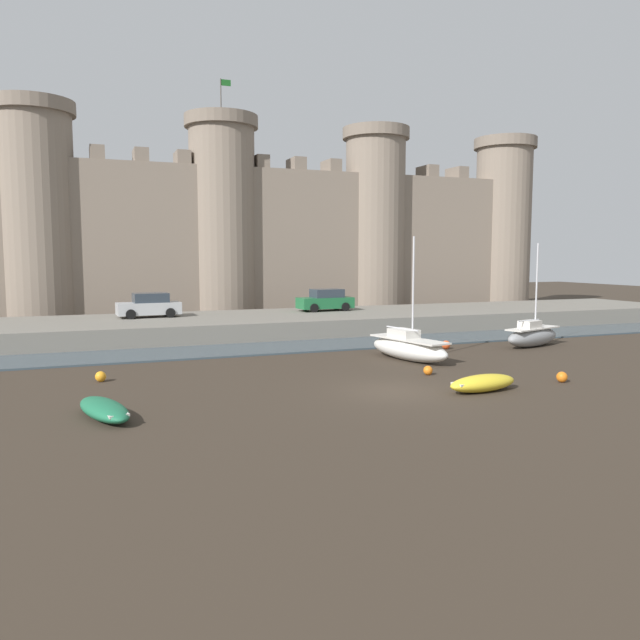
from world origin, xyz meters
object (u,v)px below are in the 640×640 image
(sailboat_near_channel_right, at_px, (408,347))
(mooring_buoy_off_centre, at_px, (446,345))
(rowboat_midflat_centre, at_px, (483,383))
(sailboat_foreground_left, at_px, (532,335))
(mooring_buoy_mid_mud, at_px, (562,377))
(car_quay_centre_east, at_px, (149,306))
(mooring_buoy_near_channel, at_px, (428,370))
(mooring_buoy_near_shore, at_px, (101,377))
(car_quay_east, at_px, (326,300))
(rowboat_midflat_right, at_px, (104,409))

(sailboat_near_channel_right, bearing_deg, mooring_buoy_off_centre, 33.39)
(rowboat_midflat_centre, distance_m, sailboat_foreground_left, 13.63)
(mooring_buoy_mid_mud, height_order, car_quay_centre_east, car_quay_centre_east)
(mooring_buoy_near_channel, bearing_deg, mooring_buoy_off_centre, 52.02)
(sailboat_foreground_left, bearing_deg, car_quay_centre_east, 146.95)
(mooring_buoy_near_shore, bearing_deg, mooring_buoy_near_channel, -14.92)
(sailboat_foreground_left, height_order, mooring_buoy_mid_mud, sailboat_foreground_left)
(mooring_buoy_near_shore, xyz_separation_m, car_quay_east, (16.38, 15.45, 1.78))
(rowboat_midflat_right, relative_size, mooring_buoy_near_channel, 8.94)
(mooring_buoy_near_channel, xyz_separation_m, car_quay_centre_east, (-10.21, 18.80, 1.80))
(sailboat_foreground_left, height_order, mooring_buoy_near_shore, sailboat_foreground_left)
(sailboat_foreground_left, bearing_deg, mooring_buoy_off_centre, 169.77)
(mooring_buoy_near_channel, bearing_deg, rowboat_midflat_right, -169.13)
(rowboat_midflat_centre, height_order, mooring_buoy_near_shore, rowboat_midflat_centre)
(sailboat_foreground_left, relative_size, mooring_buoy_off_centre, 12.25)
(mooring_buoy_mid_mud, relative_size, car_quay_centre_east, 0.11)
(mooring_buoy_mid_mud, bearing_deg, car_quay_east, 94.70)
(sailboat_near_channel_right, relative_size, mooring_buoy_off_centre, 12.76)
(rowboat_midflat_right, bearing_deg, car_quay_east, 52.93)
(rowboat_midflat_centre, bearing_deg, car_quay_centre_east, 114.89)
(mooring_buoy_off_centre, relative_size, car_quay_east, 0.12)
(sailboat_foreground_left, xyz_separation_m, mooring_buoy_near_channel, (-10.31, -5.46, -0.45))
(mooring_buoy_near_channel, bearing_deg, sailboat_near_channel_right, 73.50)
(mooring_buoy_near_shore, bearing_deg, sailboat_near_channel_right, 0.75)
(sailboat_foreground_left, bearing_deg, car_quay_east, 119.43)
(sailboat_near_channel_right, bearing_deg, car_quay_centre_east, 127.24)
(sailboat_near_channel_right, bearing_deg, rowboat_midflat_centre, -96.72)
(mooring_buoy_off_centre, bearing_deg, car_quay_centre_east, 140.84)
(sailboat_near_channel_right, xyz_separation_m, sailboat_foreground_left, (9.16, 1.59, 0.00))
(mooring_buoy_near_channel, bearing_deg, mooring_buoy_mid_mud, -37.76)
(rowboat_midflat_centre, bearing_deg, mooring_buoy_mid_mud, 3.93)
(sailboat_near_channel_right, xyz_separation_m, car_quay_centre_east, (-11.35, 14.94, 1.35))
(sailboat_foreground_left, relative_size, mooring_buoy_near_channel, 14.45)
(mooring_buoy_mid_mud, xyz_separation_m, mooring_buoy_near_channel, (-4.45, 3.45, -0.02))
(sailboat_foreground_left, xyz_separation_m, mooring_buoy_near_shore, (-24.09, -1.78, -0.43))
(mooring_buoy_near_shore, distance_m, car_quay_centre_east, 15.65)
(rowboat_midflat_centre, distance_m, rowboat_midflat_right, 14.15)
(mooring_buoy_near_channel, height_order, car_quay_centre_east, car_quay_centre_east)
(mooring_buoy_off_centre, xyz_separation_m, car_quay_east, (-2.41, 12.71, 1.76))
(rowboat_midflat_centre, xyz_separation_m, rowboat_midflat_right, (-14.11, 1.07, -0.04))
(sailboat_foreground_left, relative_size, car_quay_east, 1.44)
(rowboat_midflat_centre, bearing_deg, mooring_buoy_near_channel, 93.82)
(mooring_buoy_mid_mud, bearing_deg, sailboat_near_channel_right, 114.32)
(mooring_buoy_near_shore, bearing_deg, rowboat_midflat_centre, -27.83)
(rowboat_midflat_right, bearing_deg, sailboat_near_channel_right, 23.51)
(rowboat_midflat_right, xyz_separation_m, mooring_buoy_mid_mud, (18.31, -0.79, -0.08))
(mooring_buoy_off_centre, bearing_deg, rowboat_midflat_right, -154.31)
(rowboat_midflat_centre, xyz_separation_m, mooring_buoy_near_shore, (-14.04, 7.41, -0.12))
(car_quay_centre_east, bearing_deg, mooring_buoy_near_shore, -103.30)
(rowboat_midflat_right, bearing_deg, mooring_buoy_off_centre, 25.69)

